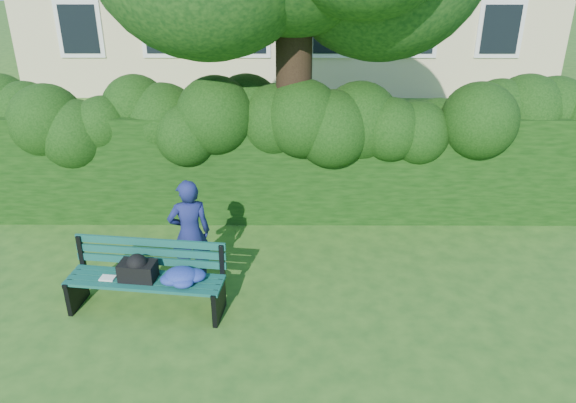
{
  "coord_description": "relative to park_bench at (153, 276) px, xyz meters",
  "views": [
    {
      "loc": [
        0.03,
        -6.57,
        4.29
      ],
      "look_at": [
        0.0,
        0.6,
        0.95
      ],
      "focal_mm": 35.0,
      "sensor_mm": 36.0,
      "label": 1
    }
  ],
  "objects": [
    {
      "name": "man_reading",
      "position": [
        0.38,
        0.61,
        0.26
      ],
      "size": [
        0.64,
        0.51,
        1.53
      ],
      "primitive_type": "imported",
      "rotation": [
        0.0,
        0.0,
        3.43
      ],
      "color": "navy",
      "rests_on": "ground"
    },
    {
      "name": "park_bench",
      "position": [
        0.0,
        0.0,
        0.0
      ],
      "size": [
        2.01,
        0.79,
        0.89
      ],
      "rotation": [
        0.0,
        0.0,
        -0.12
      ],
      "color": "#0D443B",
      "rests_on": "ground"
    },
    {
      "name": "ground",
      "position": [
        1.68,
        0.64,
        -0.5
      ],
      "size": [
        80.0,
        80.0,
        0.0
      ],
      "primitive_type": "plane",
      "color": "#29571C",
      "rests_on": "ground"
    },
    {
      "name": "hedge",
      "position": [
        1.68,
        2.84,
        0.4
      ],
      "size": [
        10.0,
        1.0,
        1.8
      ],
      "color": "black",
      "rests_on": "ground"
    }
  ]
}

